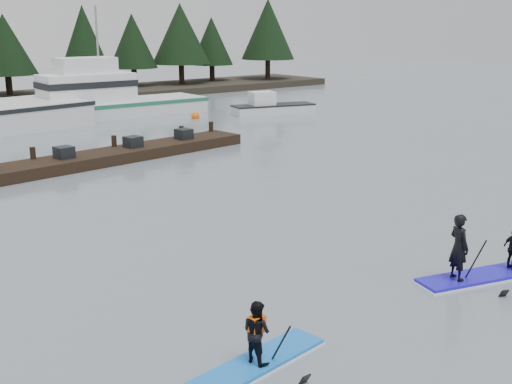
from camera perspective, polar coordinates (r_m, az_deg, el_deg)
ground at (r=15.78m, az=14.02°, el=-8.21°), size 160.00×160.00×0.00m
fishing_boat_medium at (r=44.02m, az=-13.25°, el=7.25°), size 13.15×4.18×7.95m
skiff at (r=44.19m, az=1.55°, el=7.37°), size 5.87×3.19×0.66m
floating_dock at (r=29.43m, az=-13.23°, el=3.04°), size 14.99×3.59×0.50m
buoy_c at (r=42.34m, az=-5.41°, el=6.53°), size 0.55×0.55×0.55m
paddleboard_solo at (r=11.88m, az=0.06°, el=-13.49°), size 3.06×1.16×1.78m
paddleboard_duo at (r=16.46m, az=19.19°, el=-5.63°), size 3.53×1.82×2.27m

